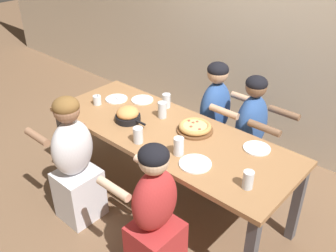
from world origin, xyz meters
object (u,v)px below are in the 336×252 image
pizza_board_main (195,128)px  diner_near_midright (155,220)px  drinking_glass_a (248,181)px  drinking_glass_d (166,101)px  drinking_glass_b (162,110)px  diner_far_center (214,126)px  diner_near_midleft (75,165)px  empty_plate_b (257,148)px  drinking_glass_e (179,147)px  empty_plate_d (142,100)px  cocktail_glass_blue (97,101)px  drinking_glass_c (138,136)px  skillet_bowl (128,115)px  empty_plate_a (195,164)px  empty_plate_c (116,99)px  diner_far_midright (249,142)px

pizza_board_main → diner_near_midright: size_ratio=0.27×
drinking_glass_a → drinking_glass_d: (-1.17, 0.50, 0.01)m
drinking_glass_b → diner_far_center: size_ratio=0.12×
drinking_glass_a → drinking_glass_d: bearing=156.9°
drinking_glass_a → diner_near_midleft: diner_near_midleft is taller
empty_plate_b → drinking_glass_e: drinking_glass_e is taller
diner_near_midleft → empty_plate_d: bearing=6.1°
cocktail_glass_blue → diner_far_center: size_ratio=0.09×
empty_plate_d → drinking_glass_a: bearing=-17.3°
drinking_glass_d → cocktail_glass_blue: bearing=-143.4°
empty_plate_b → diner_near_midleft: 1.47m
drinking_glass_c → diner_near_midright: (0.51, -0.35, -0.31)m
empty_plate_d → diner_near_midleft: size_ratio=0.18×
empty_plate_b → drinking_glass_c: size_ratio=1.61×
skillet_bowl → diner_near_midleft: (-0.09, -0.53, -0.29)m
drinking_glass_d → diner_near_midleft: 1.00m
pizza_board_main → diner_far_center: size_ratio=0.25×
empty_plate_d → skillet_bowl: bearing=-62.7°
empty_plate_d → drinking_glass_b: (0.36, -0.11, 0.07)m
empty_plate_a → drinking_glass_d: size_ratio=1.81×
drinking_glass_c → diner_near_midright: 0.69m
pizza_board_main → drinking_glass_b: drinking_glass_b is taller
drinking_glass_c → empty_plate_c: bearing=150.9°
diner_near_midright → diner_far_midright: (-0.02, 1.27, 0.01)m
drinking_glass_e → empty_plate_d: bearing=151.6°
empty_plate_a → empty_plate_b: (0.23, 0.47, 0.00)m
empty_plate_c → drinking_glass_a: bearing=-10.2°
pizza_board_main → empty_plate_b: 0.53m
diner_far_center → diner_near_midright: 1.33m
empty_plate_a → empty_plate_d: same height
empty_plate_a → diner_near_midright: (-0.01, -0.42, -0.25)m
pizza_board_main → empty_plate_d: size_ratio=1.43×
empty_plate_a → diner_near_midleft: (-0.92, -0.42, -0.24)m
drinking_glass_a → diner_far_midright: size_ratio=0.11×
pizza_board_main → empty_plate_b: (0.52, 0.11, -0.03)m
pizza_board_main → diner_near_midright: diner_near_midright is taller
empty_plate_c → diner_far_midright: diner_far_midright is taller
drinking_glass_c → diner_near_midleft: size_ratio=0.11×
skillet_bowl → diner_far_center: diner_far_center is taller
diner_far_center → diner_far_midright: bearing=90.0°
empty_plate_b → drinking_glass_d: size_ratio=1.60×
empty_plate_d → diner_near_midright: bearing=-41.7°
skillet_bowl → diner_near_midright: bearing=-33.1°
empty_plate_c → diner_far_center: diner_far_center is taller
pizza_board_main → skillet_bowl: bearing=-155.1°
drinking_glass_a → diner_near_midright: bearing=-133.6°
empty_plate_a → drinking_glass_b: size_ratio=1.65×
drinking_glass_b → drinking_glass_e: 0.59m
empty_plate_a → drinking_glass_b: bearing=151.1°
drinking_glass_e → diner_far_center: 0.91m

